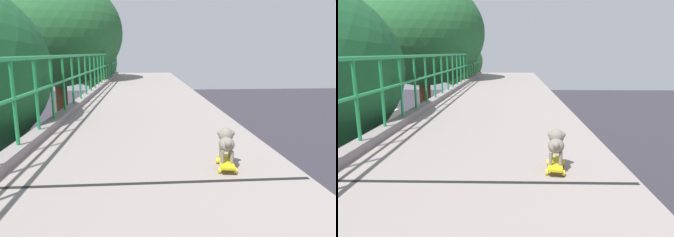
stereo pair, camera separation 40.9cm
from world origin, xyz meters
The scene contains 4 objects.
roadside_tree_far centered at (-2.46, 13.33, 8.02)m, with size 5.64×5.64×10.43m.
roadside_tree_farthest centered at (-2.66, 23.12, 6.47)m, with size 3.90×3.90×8.36m.
toy_skateboard centered at (2.09, 2.02, 6.09)m, with size 0.23×0.45×0.08m.
small_dog centered at (2.09, 2.07, 6.31)m, with size 0.20×0.36×0.33m.
Camera 1 is at (1.24, -1.00, 7.21)m, focal length 33.35 mm.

